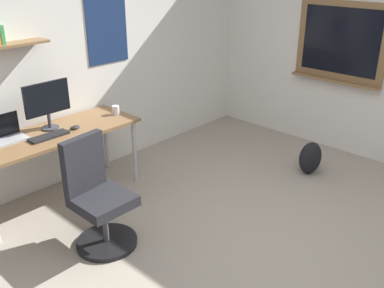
# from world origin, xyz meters

# --- Properties ---
(ground_plane) EXTENTS (5.20, 5.20, 0.00)m
(ground_plane) POSITION_xyz_m (0.00, 0.00, 0.00)
(ground_plane) COLOR #9E9384
(ground_plane) RESTS_ON ground
(wall_back) EXTENTS (5.00, 0.30, 2.60)m
(wall_back) POSITION_xyz_m (-0.01, 2.45, 1.30)
(wall_back) COLOR silver
(wall_back) RESTS_ON ground
(desk) EXTENTS (1.66, 0.63, 0.73)m
(desk) POSITION_xyz_m (-0.68, 2.06, 0.66)
(desk) COLOR olive
(desk) RESTS_ON ground
(office_chair) EXTENTS (0.52, 0.52, 0.95)m
(office_chair) POSITION_xyz_m (-0.82, 1.18, 0.41)
(office_chair) COLOR black
(office_chair) RESTS_ON ground
(laptop) EXTENTS (0.31, 0.21, 0.23)m
(laptop) POSITION_xyz_m (-1.05, 2.21, 0.79)
(laptop) COLOR #ADAFB5
(laptop) RESTS_ON desk
(monitor_primary) EXTENTS (0.46, 0.17, 0.46)m
(monitor_primary) POSITION_xyz_m (-0.64, 2.16, 1.00)
(monitor_primary) COLOR #38383D
(monitor_primary) RESTS_ON desk
(keyboard) EXTENTS (0.37, 0.13, 0.02)m
(keyboard) POSITION_xyz_m (-0.76, 1.98, 0.74)
(keyboard) COLOR black
(keyboard) RESTS_ON desk
(computer_mouse) EXTENTS (0.10, 0.06, 0.03)m
(computer_mouse) POSITION_xyz_m (-0.48, 1.98, 0.75)
(computer_mouse) COLOR #262628
(computer_mouse) RESTS_ON desk
(coffee_mug) EXTENTS (0.08, 0.08, 0.09)m
(coffee_mug) POSITION_xyz_m (0.05, 2.03, 0.78)
(coffee_mug) COLOR silver
(coffee_mug) RESTS_ON desk
(backpack) EXTENTS (0.32, 0.22, 0.36)m
(backpack) POSITION_xyz_m (1.57, 0.52, 0.18)
(backpack) COLOR black
(backpack) RESTS_ON ground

